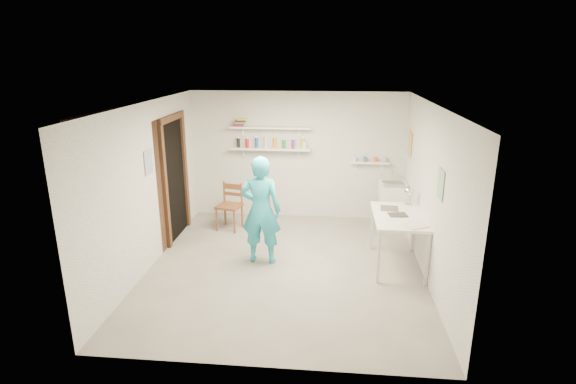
# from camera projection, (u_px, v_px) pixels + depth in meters

# --- Properties ---
(floor) EXTENTS (4.00, 4.50, 0.02)m
(floor) POSITION_uv_depth(u_px,v_px,m) (285.00, 268.00, 6.69)
(floor) COLOR slate
(floor) RESTS_ON ground
(ceiling) EXTENTS (4.00, 4.50, 0.02)m
(ceiling) POSITION_uv_depth(u_px,v_px,m) (285.00, 103.00, 5.98)
(ceiling) COLOR silver
(ceiling) RESTS_ON wall_back
(wall_back) EXTENTS (4.00, 0.02, 2.40)m
(wall_back) POSITION_uv_depth(u_px,v_px,m) (297.00, 156.00, 8.49)
(wall_back) COLOR silver
(wall_back) RESTS_ON ground
(wall_front) EXTENTS (4.00, 0.02, 2.40)m
(wall_front) POSITION_uv_depth(u_px,v_px,m) (261.00, 260.00, 4.19)
(wall_front) COLOR silver
(wall_front) RESTS_ON ground
(wall_left) EXTENTS (0.02, 4.50, 2.40)m
(wall_left) POSITION_uv_depth(u_px,v_px,m) (148.00, 186.00, 6.52)
(wall_left) COLOR silver
(wall_left) RESTS_ON ground
(wall_right) EXTENTS (0.02, 4.50, 2.40)m
(wall_right) POSITION_uv_depth(u_px,v_px,m) (431.00, 194.00, 6.15)
(wall_right) COLOR silver
(wall_right) RESTS_ON ground
(doorway_recess) EXTENTS (0.02, 0.90, 2.00)m
(doorway_recess) POSITION_uv_depth(u_px,v_px,m) (175.00, 180.00, 7.58)
(doorway_recess) COLOR black
(doorway_recess) RESTS_ON wall_left
(corridor_box) EXTENTS (1.40, 1.50, 2.10)m
(corridor_box) POSITION_uv_depth(u_px,v_px,m) (134.00, 176.00, 7.63)
(corridor_box) COLOR brown
(corridor_box) RESTS_ON ground
(door_lintel) EXTENTS (0.06, 1.05, 0.10)m
(door_lintel) POSITION_uv_depth(u_px,v_px,m) (171.00, 118.00, 7.27)
(door_lintel) COLOR brown
(door_lintel) RESTS_ON wall_left
(door_jamb_near) EXTENTS (0.06, 0.10, 2.00)m
(door_jamb_near) POSITION_uv_depth(u_px,v_px,m) (165.00, 189.00, 7.10)
(door_jamb_near) COLOR brown
(door_jamb_near) RESTS_ON ground
(door_jamb_far) EXTENTS (0.06, 0.10, 2.00)m
(door_jamb_far) POSITION_uv_depth(u_px,v_px,m) (185.00, 173.00, 8.05)
(door_jamb_far) COLOR brown
(door_jamb_far) RESTS_ON ground
(shelf_lower) EXTENTS (1.50, 0.22, 0.03)m
(shelf_lower) POSITION_uv_depth(u_px,v_px,m) (270.00, 149.00, 8.37)
(shelf_lower) COLOR white
(shelf_lower) RESTS_ON wall_back
(shelf_upper) EXTENTS (1.50, 0.22, 0.03)m
(shelf_upper) POSITION_uv_depth(u_px,v_px,m) (270.00, 127.00, 8.25)
(shelf_upper) COLOR white
(shelf_upper) RESTS_ON wall_back
(ledge_shelf) EXTENTS (0.70, 0.14, 0.03)m
(ledge_shelf) POSITION_uv_depth(u_px,v_px,m) (370.00, 163.00, 8.30)
(ledge_shelf) COLOR white
(ledge_shelf) RESTS_ON wall_back
(poster_left) EXTENTS (0.01, 0.28, 0.36)m
(poster_left) POSITION_uv_depth(u_px,v_px,m) (149.00, 162.00, 6.46)
(poster_left) COLOR #334C7F
(poster_left) RESTS_ON wall_left
(poster_right_a) EXTENTS (0.01, 0.34, 0.42)m
(poster_right_a) POSITION_uv_depth(u_px,v_px,m) (410.00, 144.00, 7.77)
(poster_right_a) COLOR #995933
(poster_right_a) RESTS_ON wall_right
(poster_right_b) EXTENTS (0.01, 0.30, 0.38)m
(poster_right_b) POSITION_uv_depth(u_px,v_px,m) (441.00, 184.00, 5.55)
(poster_right_b) COLOR #3F724C
(poster_right_b) RESTS_ON wall_right
(belfast_sink) EXTENTS (0.48, 0.60, 0.30)m
(belfast_sink) POSITION_uv_depth(u_px,v_px,m) (393.00, 192.00, 7.94)
(belfast_sink) COLOR white
(belfast_sink) RESTS_ON wall_right
(man) EXTENTS (0.62, 0.43, 1.65)m
(man) POSITION_uv_depth(u_px,v_px,m) (261.00, 210.00, 6.65)
(man) COLOR #26AAC1
(man) RESTS_ON ground
(wall_clock) EXTENTS (0.30, 0.05, 0.30)m
(wall_clock) POSITION_uv_depth(u_px,v_px,m) (262.00, 188.00, 6.78)
(wall_clock) COLOR #CCBD8B
(wall_clock) RESTS_ON man
(wooden_chair) EXTENTS (0.49, 0.47, 0.87)m
(wooden_chair) POSITION_uv_depth(u_px,v_px,m) (229.00, 206.00, 8.03)
(wooden_chair) COLOR brown
(wooden_chair) RESTS_ON ground
(work_table) EXTENTS (0.73, 1.21, 0.81)m
(work_table) POSITION_uv_depth(u_px,v_px,m) (397.00, 241.00, 6.62)
(work_table) COLOR white
(work_table) RESTS_ON ground
(desk_lamp) EXTENTS (0.15, 0.15, 0.15)m
(desk_lamp) POSITION_uv_depth(u_px,v_px,m) (409.00, 191.00, 6.88)
(desk_lamp) COLOR silver
(desk_lamp) RESTS_ON work_table
(spray_cans) EXTENTS (1.29, 0.06, 0.17)m
(spray_cans) POSITION_uv_depth(u_px,v_px,m) (270.00, 144.00, 8.34)
(spray_cans) COLOR black
(spray_cans) RESTS_ON shelf_lower
(book_stack) EXTENTS (0.26, 0.14, 0.14)m
(book_stack) POSITION_uv_depth(u_px,v_px,m) (240.00, 122.00, 8.28)
(book_stack) COLOR red
(book_stack) RESTS_ON shelf_upper
(ledge_pots) EXTENTS (0.48, 0.07, 0.09)m
(ledge_pots) POSITION_uv_depth(u_px,v_px,m) (370.00, 159.00, 8.29)
(ledge_pots) COLOR silver
(ledge_pots) RESTS_ON ledge_shelf
(papers) EXTENTS (0.30, 0.22, 0.02)m
(papers) POSITION_uv_depth(u_px,v_px,m) (399.00, 215.00, 6.50)
(papers) COLOR silver
(papers) RESTS_ON work_table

